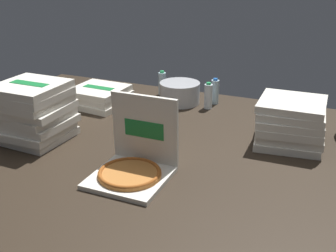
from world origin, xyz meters
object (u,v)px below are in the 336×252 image
Objects in this scene: pizza_stack_center_far at (290,122)px; pizza_stack_right_near at (100,96)px; pizza_stack_left_far at (34,112)px; open_pizza_box at (134,162)px; water_bottle_2 at (162,83)px; water_bottle_0 at (215,92)px; water_bottle_1 at (208,96)px; ice_bucket at (180,93)px.

pizza_stack_right_near is at bearing 174.41° from pizza_stack_center_far.
pizza_stack_left_far is (-1.44, -0.56, 0.04)m from pizza_stack_center_far.
water_bottle_2 is (-0.42, 1.28, 0.02)m from open_pizza_box.
open_pizza_box is 1.24m from water_bottle_0.
pizza_stack_center_far is 2.14× the size of water_bottle_1.
pizza_stack_left_far is 2.06× the size of water_bottle_2.
water_bottle_1 is at bearing 17.98° from pizza_stack_right_near.
water_bottle_1 is at bearing 88.57° from open_pizza_box.
pizza_stack_center_far is at bearing -25.65° from ice_bucket.
water_bottle_0 and water_bottle_2 have the same top height.
water_bottle_2 is at bearing 175.33° from water_bottle_0.
water_bottle_2 is (-0.46, 0.04, 0.00)m from water_bottle_0.
pizza_stack_left_far reaches higher than ice_bucket.
pizza_stack_left_far reaches higher than pizza_stack_center_far.
water_bottle_0 is at bearing 140.51° from pizza_stack_center_far.
open_pizza_box is at bearing -71.97° from water_bottle_2.
open_pizza_box reaches higher than pizza_stack_left_far.
ice_bucket is (-0.88, 0.42, -0.05)m from pizza_stack_center_far.
open_pizza_box reaches higher than ice_bucket.
water_bottle_2 is (-0.45, 0.16, 0.00)m from water_bottle_1.
pizza_stack_center_far is at bearing -5.59° from pizza_stack_right_near.
water_bottle_1 is (-0.64, 0.39, -0.04)m from pizza_stack_center_far.
pizza_stack_right_near is at bearing 88.40° from pizza_stack_left_far.
water_bottle_2 is at bearing 108.03° from open_pizza_box.
pizza_stack_center_far is 2.14× the size of water_bottle_0.
open_pizza_box reaches higher than pizza_stack_center_far.
water_bottle_0 is at bearing 52.93° from pizza_stack_left_far.
water_bottle_0 is at bearing 82.81° from water_bottle_1.
open_pizza_box is at bearing -12.32° from pizza_stack_left_far.
open_pizza_box is at bearing -49.17° from pizza_stack_right_near.
pizza_stack_center_far is 1.54m from pizza_stack_left_far.
open_pizza_box is 2.01× the size of water_bottle_2.
pizza_stack_right_near is 0.82m from water_bottle_1.
open_pizza_box is 1.30× the size of ice_bucket.
ice_bucket is (0.54, 0.28, 0.01)m from pizza_stack_right_near.
pizza_stack_right_near is 1.00× the size of pizza_stack_center_far.
pizza_stack_left_far is 1.24m from water_bottle_1.
pizza_stack_right_near is at bearing -152.22° from ice_bucket.
pizza_stack_center_far is at bearing -31.41° from water_bottle_1.
pizza_stack_left_far is 1.17m from water_bottle_2.
pizza_stack_left_far is 2.06× the size of water_bottle_1.
pizza_stack_center_far is at bearing -26.98° from water_bottle_2.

